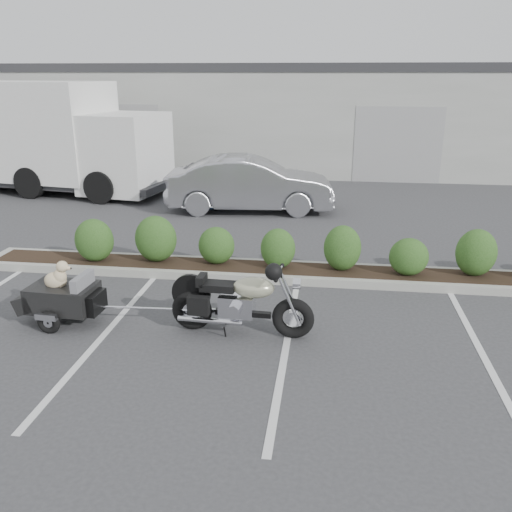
# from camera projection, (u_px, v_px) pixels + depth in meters

# --- Properties ---
(ground) EXTENTS (90.00, 90.00, 0.00)m
(ground) POSITION_uv_depth(u_px,v_px,m) (212.00, 323.00, 8.40)
(ground) COLOR #38383A
(ground) RESTS_ON ground
(planter_kerb) EXTENTS (12.00, 1.00, 0.15)m
(planter_kerb) POSITION_uv_depth(u_px,v_px,m) (288.00, 272.00, 10.31)
(planter_kerb) COLOR #9E9E93
(planter_kerb) RESTS_ON ground
(building) EXTENTS (26.00, 10.00, 4.00)m
(building) POSITION_uv_depth(u_px,v_px,m) (293.00, 113.00, 23.70)
(building) COLOR #9EA099
(building) RESTS_ON ground
(motorcycle) EXTENTS (2.15, 0.72, 1.23)m
(motorcycle) POSITION_uv_depth(u_px,v_px,m) (241.00, 303.00, 7.89)
(motorcycle) COLOR black
(motorcycle) RESTS_ON ground
(pet_trailer) EXTENTS (1.71, 0.96, 1.02)m
(pet_trailer) POSITION_uv_depth(u_px,v_px,m) (62.00, 296.00, 8.29)
(pet_trailer) COLOR black
(pet_trailer) RESTS_ON ground
(sedan) EXTENTS (4.71, 2.04, 1.51)m
(sedan) POSITION_uv_depth(u_px,v_px,m) (250.00, 184.00, 14.97)
(sedan) COLOR #A6A6AD
(sedan) RESTS_ON ground
(dumpster) EXTENTS (1.73, 1.20, 1.13)m
(dumpster) POSITION_uv_depth(u_px,v_px,m) (217.00, 186.00, 15.70)
(dumpster) COLOR navy
(dumpster) RESTS_ON ground
(delivery_truck) EXTENTS (7.77, 3.61, 3.43)m
(delivery_truck) POSITION_uv_depth(u_px,v_px,m) (54.00, 140.00, 17.22)
(delivery_truck) COLOR white
(delivery_truck) RESTS_ON ground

